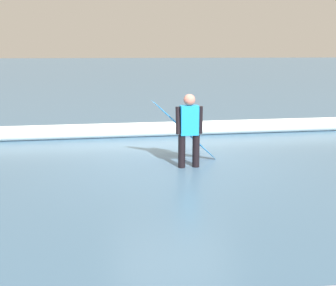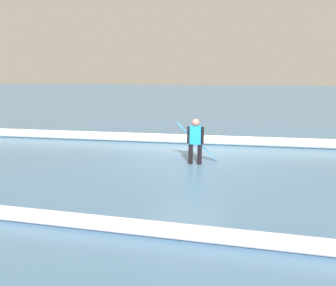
{
  "view_description": "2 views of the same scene",
  "coord_description": "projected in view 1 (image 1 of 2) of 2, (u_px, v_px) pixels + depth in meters",
  "views": [
    {
      "loc": [
        0.92,
        8.25,
        2.27
      ],
      "look_at": [
        0.3,
        2.06,
        0.84
      ],
      "focal_mm": 44.74,
      "sensor_mm": 36.0,
      "label": 1
    },
    {
      "loc": [
        -1.68,
        10.07,
        2.71
      ],
      "look_at": [
        0.32,
        1.74,
        0.89
      ],
      "focal_mm": 34.13,
      "sensor_mm": 36.0,
      "label": 2
    }
  ],
  "objects": [
    {
      "name": "surfboard",
      "position": [
        184.0,
        130.0,
        8.4
      ],
      "size": [
        1.41,
        0.46,
        1.3
      ],
      "color": "#268CE5",
      "rests_on": "ground_plane"
    },
    {
      "name": "surfer",
      "position": [
        189.0,
        127.0,
        7.94
      ],
      "size": [
        0.52,
        0.22,
        1.42
      ],
      "rotation": [
        0.0,
        0.0,
        3.21
      ],
      "color": "black",
      "rests_on": "ground_plane"
    },
    {
      "name": "ground_plane",
      "position": [
        173.0,
        160.0,
        8.6
      ],
      "size": [
        171.69,
        171.69,
        0.0
      ],
      "primitive_type": "plane",
      "color": "#406381"
    },
    {
      "name": "wave_crest_foreground",
      "position": [
        80.0,
        131.0,
        10.61
      ],
      "size": [
        23.28,
        1.72,
        0.37
      ],
      "primitive_type": "cylinder",
      "rotation": [
        0.0,
        1.57,
        0.06
      ],
      "color": "white",
      "rests_on": "ground_plane"
    }
  ]
}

